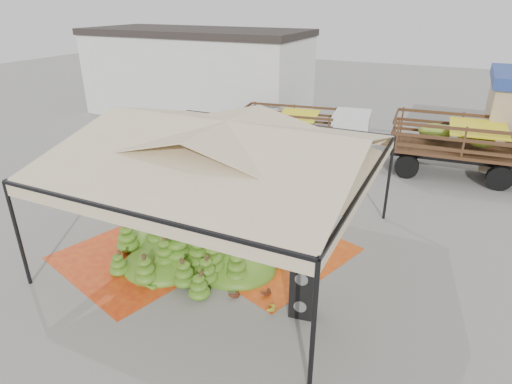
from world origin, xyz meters
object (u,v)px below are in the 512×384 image
at_px(vendor, 277,185).
at_px(banana_heap, 194,233).
at_px(speaker_stack, 303,287).
at_px(truck_left, 310,126).
at_px(truck_right, 494,144).

bearing_deg(vendor, banana_heap, 84.37).
bearing_deg(speaker_stack, banana_heap, 153.62).
xyz_separation_m(banana_heap, speaker_stack, (3.93, -1.27, 0.14)).
bearing_deg(speaker_stack, truck_left, 99.96).
relative_size(vendor, truck_right, 0.23).
relative_size(truck_left, truck_right, 0.85).
distance_m(banana_heap, truck_left, 10.51).
height_order(speaker_stack, truck_right, truck_right).
height_order(speaker_stack, truck_left, truck_left).
relative_size(speaker_stack, truck_right, 0.21).
distance_m(truck_left, truck_right, 8.12).
relative_size(vendor, truck_left, 0.27).
distance_m(speaker_stack, vendor, 5.90).
bearing_deg(speaker_stack, vendor, 110.69).
distance_m(vendor, truck_right, 9.60).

